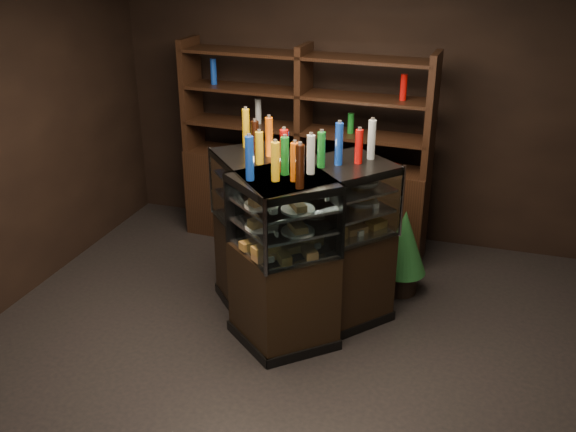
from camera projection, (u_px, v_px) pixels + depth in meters
The scene contains 7 objects.
ground at pixel (285, 368), 4.70m from camera, with size 5.00×5.00×0.00m, color black.
room_shell at pixel (284, 108), 3.92m from camera, with size 5.02×5.02×3.01m.
display_case at pixel (293, 273), 5.08m from camera, with size 1.60×1.34×1.35m.
food_display at pixel (293, 210), 4.86m from camera, with size 1.22×0.97×0.42m.
bottles_top at pixel (293, 149), 4.67m from camera, with size 1.05×0.83×0.30m.
potted_conifer at pixel (404, 241), 5.50m from camera, with size 0.41×0.41×0.88m.
back_shelving at pixel (303, 188), 6.37m from camera, with size 2.47×0.55×2.00m.
Camera 1 is at (1.18, -3.66, 2.92)m, focal length 40.00 mm.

